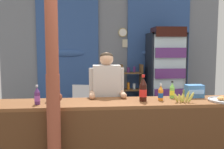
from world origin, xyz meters
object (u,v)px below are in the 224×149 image
object	(u,v)px
timber_post	(53,80)
soda_bottle_grape_soda	(37,96)
soda_bottle_water	(49,95)
banana_bunch	(184,98)
stall_counter	(124,132)
shopkeeper	(107,93)
drink_fridge	(166,71)
soda_bottle_orange_soda	(161,93)
snack_box_biscuit	(194,91)
soda_bottle_cola	(143,90)
soda_bottle_lime_soda	(172,91)
plastic_lawn_chair	(81,104)
bottle_shelf_rack	(131,91)

from	to	relation	value
timber_post	soda_bottle_grape_soda	size ratio (longest dim) A/B	11.50
soda_bottle_water	banana_bunch	size ratio (longest dim) A/B	0.78
stall_counter	shopkeeper	distance (m)	0.68
soda_bottle_water	stall_counter	bearing A→B (deg)	-10.18
drink_fridge	soda_bottle_grape_soda	size ratio (longest dim) A/B	8.79
stall_counter	soda_bottle_orange_soda	bearing A→B (deg)	13.60
soda_bottle_grape_soda	snack_box_biscuit	distance (m)	2.04
soda_bottle_cola	soda_bottle_water	bearing A→B (deg)	176.63
drink_fridge	snack_box_biscuit	bearing A→B (deg)	-96.39
soda_bottle_orange_soda	stall_counter	bearing A→B (deg)	-166.40
soda_bottle_grape_soda	soda_bottle_lime_soda	world-z (taller)	same
soda_bottle_lime_soda	snack_box_biscuit	world-z (taller)	soda_bottle_lime_soda
timber_post	drink_fridge	distance (m)	3.24
drink_fridge	plastic_lawn_chair	size ratio (longest dim) A/B	2.36
plastic_lawn_chair	timber_post	bearing A→B (deg)	-95.48
drink_fridge	soda_bottle_water	size ratio (longest dim) A/B	9.74
plastic_lawn_chair	soda_bottle_water	xyz separation A→B (m)	(-0.33, -1.86, 0.54)
soda_bottle_water	snack_box_biscuit	xyz separation A→B (m)	(1.91, 0.12, -0.00)
shopkeeper	soda_bottle_grape_soda	distance (m)	1.00
stall_counter	plastic_lawn_chair	size ratio (longest dim) A/B	3.87
soda_bottle_grape_soda	soda_bottle_cola	bearing A→B (deg)	2.79
drink_fridge	soda_bottle_grape_soda	xyz separation A→B (m)	(-2.25, -2.22, -0.07)
stall_counter	bottle_shelf_rack	bearing A→B (deg)	78.28
soda_bottle_water	soda_bottle_orange_soda	xyz separation A→B (m)	(1.40, -0.04, 0.00)
drink_fridge	soda_bottle_grape_soda	bearing A→B (deg)	-135.36
soda_bottle_cola	soda_bottle_water	xyz separation A→B (m)	(-1.16, 0.07, -0.05)
soda_bottle_lime_soda	timber_post	bearing A→B (deg)	-160.29
soda_bottle_water	banana_bunch	bearing A→B (deg)	-6.60
drink_fridge	banana_bunch	bearing A→B (deg)	-102.04
soda_bottle_water	snack_box_biscuit	distance (m)	1.91
soda_bottle_lime_soda	plastic_lawn_chair	bearing A→B (deg)	125.59
soda_bottle_cola	banana_bunch	bearing A→B (deg)	-14.24
timber_post	soda_bottle_lime_soda	size ratio (longest dim) A/B	11.54
soda_bottle_cola	soda_bottle_orange_soda	xyz separation A→B (m)	(0.23, 0.02, -0.05)
soda_bottle_grape_soda	banana_bunch	world-z (taller)	soda_bottle_grape_soda
soda_bottle_cola	snack_box_biscuit	bearing A→B (deg)	13.96
soda_bottle_lime_soda	bottle_shelf_rack	bearing A→B (deg)	94.35
stall_counter	banana_bunch	size ratio (longest dim) A/B	12.40
bottle_shelf_rack	soda_bottle_lime_soda	bearing A→B (deg)	-85.65
stall_counter	bottle_shelf_rack	xyz separation A→B (m)	(0.51, 2.48, 0.07)
soda_bottle_cola	snack_box_biscuit	xyz separation A→B (m)	(0.74, 0.18, -0.06)
stall_counter	drink_fridge	xyz separation A→B (m)	(1.22, 2.25, 0.53)
stall_counter	plastic_lawn_chair	world-z (taller)	stall_counter
shopkeeper	soda_bottle_lime_soda	xyz separation A→B (m)	(0.85, -0.28, 0.07)
stall_counter	soda_bottle_water	world-z (taller)	soda_bottle_water
soda_bottle_orange_soda	soda_bottle_lime_soda	world-z (taller)	soda_bottle_lime_soda
shopkeeper	soda_bottle_water	bearing A→B (deg)	-153.26
stall_counter	soda_bottle_grape_soda	bearing A→B (deg)	178.22
drink_fridge	soda_bottle_lime_soda	xyz separation A→B (m)	(-0.54, -1.99, -0.07)
soda_bottle_cola	soda_bottle_lime_soda	distance (m)	0.46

